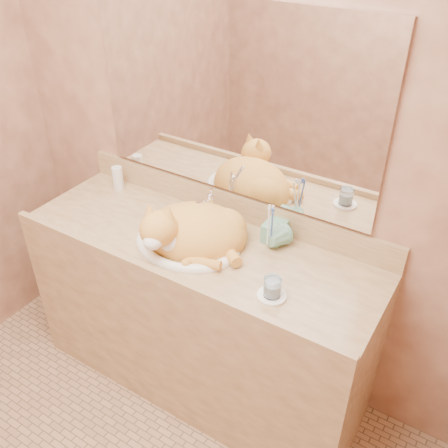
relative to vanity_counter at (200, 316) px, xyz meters
The scene contains 12 objects.
wall_back 0.87m from the vanity_counter, 90.00° to the left, with size 2.40×0.02×2.50m, color brown.
vanity_counter is the anchor object (origin of this frame).
mirror 1.00m from the vanity_counter, 90.00° to the left, with size 1.30×0.02×0.80m, color white.
sink_basin 0.50m from the vanity_counter, 150.09° to the right, with size 0.46×0.38×0.14m, color white, non-canonical shape.
faucet 0.53m from the vanity_counter, 102.44° to the left, with size 0.04×0.12×0.17m, color white, non-canonical shape.
cat 0.50m from the vanity_counter, 137.63° to the right, with size 0.44×0.36×0.24m, color orange, non-canonical shape.
soap_dispenser 0.60m from the vanity_counter, 29.64° to the left, with size 0.09×0.09×0.19m, color #66A488.
toothbrush_cup 0.56m from the vanity_counter, 22.96° to the left, with size 0.10×0.10×0.09m, color #66A488.
toothbrushes 0.63m from the vanity_counter, 22.96° to the left, with size 0.04×0.04×0.22m, color silver, non-canonical shape.
saucer 0.62m from the vanity_counter, 16.54° to the right, with size 0.11×0.11×0.01m, color white.
water_glass 0.65m from the vanity_counter, 16.54° to the right, with size 0.07×0.07×0.08m, color silver.
lotion_bottle 0.79m from the vanity_counter, 163.58° to the left, with size 0.05×0.05×0.12m, color silver.
Camera 1 is at (1.00, -0.66, 2.11)m, focal length 40.00 mm.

